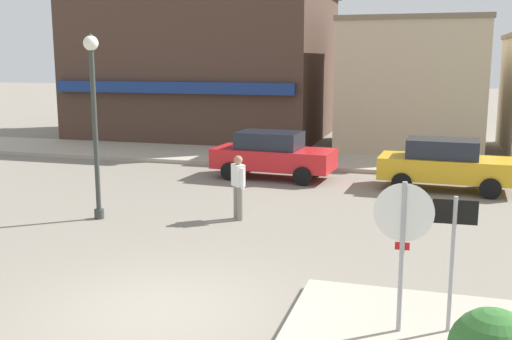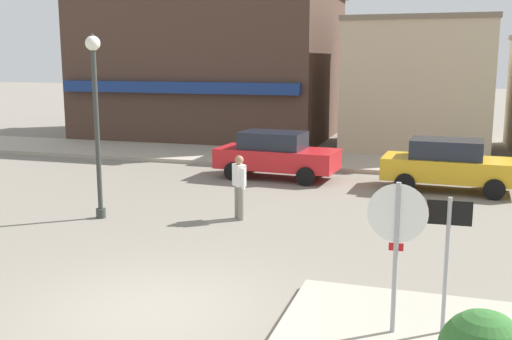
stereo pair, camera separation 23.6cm
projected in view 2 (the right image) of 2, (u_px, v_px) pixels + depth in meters
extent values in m
plane|color=gray|center=(154.00, 311.00, 9.46)|extent=(160.00, 160.00, 0.00)
cube|color=#A89E8C|center=(327.00, 160.00, 23.24)|extent=(80.00, 4.00, 0.15)
cylinder|color=#9E9EA3|center=(395.00, 264.00, 8.25)|extent=(0.07, 0.07, 2.30)
cylinder|color=red|center=(398.00, 213.00, 8.14)|extent=(0.76, 0.04, 0.76)
cylinder|color=white|center=(398.00, 213.00, 8.12)|extent=(0.82, 0.04, 0.82)
cube|color=red|center=(396.00, 247.00, 8.22)|extent=(0.20, 0.02, 0.11)
cylinder|color=#9E9EA3|center=(446.00, 271.00, 8.24)|extent=(0.06, 0.06, 2.10)
cube|color=black|center=(449.00, 213.00, 8.10)|extent=(0.60, 0.03, 0.34)
cube|color=white|center=(449.00, 213.00, 8.11)|extent=(0.54, 0.03, 0.29)
cube|color=black|center=(449.00, 213.00, 8.12)|extent=(0.34, 0.02, 0.08)
cylinder|color=#333833|center=(97.00, 135.00, 14.69)|extent=(0.12, 0.12, 4.20)
cylinder|color=#333833|center=(101.00, 213.00, 15.05)|extent=(0.24, 0.24, 0.24)
sphere|color=white|center=(93.00, 43.00, 14.29)|extent=(0.36, 0.36, 0.36)
cone|color=#333833|center=(92.00, 37.00, 14.26)|extent=(0.32, 0.32, 0.18)
cube|color=red|center=(277.00, 158.00, 19.98)|extent=(4.11, 1.97, 0.66)
cube|color=#1E232D|center=(273.00, 140.00, 19.93)|extent=(2.17, 1.53, 0.56)
cylinder|color=black|center=(320.00, 167.00, 20.39)|extent=(0.61, 0.22, 0.60)
cylinder|color=black|center=(305.00, 176.00, 18.83)|extent=(0.61, 0.22, 0.60)
cylinder|color=black|center=(252.00, 163.00, 21.27)|extent=(0.61, 0.22, 0.60)
cylinder|color=black|center=(233.00, 171.00, 19.71)|extent=(0.61, 0.22, 0.60)
cube|color=gold|center=(451.00, 169.00, 18.07)|extent=(4.08, 1.90, 0.66)
cube|color=#1E232D|center=(447.00, 149.00, 18.01)|extent=(2.15, 1.50, 0.56)
cylinder|color=black|center=(493.00, 178.00, 18.50)|extent=(0.61, 0.21, 0.60)
cylinder|color=black|center=(494.00, 190.00, 16.93)|extent=(0.61, 0.21, 0.60)
cylinder|color=black|center=(411.00, 173.00, 19.34)|extent=(0.61, 0.21, 0.60)
cylinder|color=black|center=(405.00, 183.00, 17.78)|extent=(0.61, 0.21, 0.60)
cylinder|color=gray|center=(238.00, 202.00, 14.94)|extent=(0.16, 0.16, 0.85)
cylinder|color=gray|center=(241.00, 203.00, 14.79)|extent=(0.16, 0.16, 0.85)
cube|color=white|center=(239.00, 175.00, 14.74)|extent=(0.41, 0.41, 0.54)
sphere|color=#9E7051|center=(239.00, 160.00, 14.67)|extent=(0.22, 0.22, 0.22)
cylinder|color=white|center=(235.00, 176.00, 14.95)|extent=(0.13, 0.13, 0.52)
cylinder|color=white|center=(243.00, 179.00, 14.55)|extent=(0.13, 0.13, 0.52)
cube|color=#473328|center=(214.00, 67.00, 30.86)|extent=(11.94, 9.11, 7.12)
cube|color=navy|center=(176.00, 87.00, 26.59)|extent=(11.34, 0.40, 0.50)
cube|color=tan|center=(418.00, 87.00, 26.33)|extent=(5.92, 6.52, 5.45)
cube|color=#716452|center=(421.00, 21.00, 25.82)|extent=(6.03, 6.65, 0.20)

